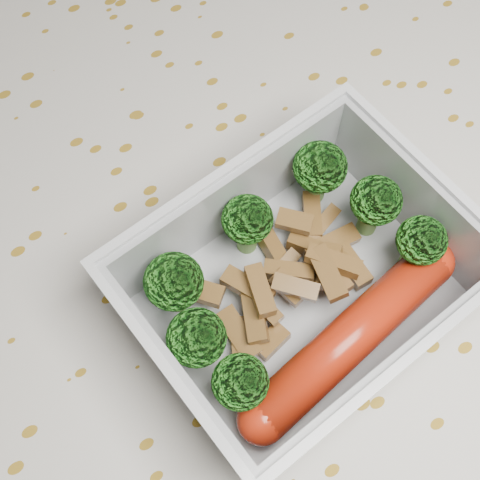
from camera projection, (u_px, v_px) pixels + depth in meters
ground_plane at (239, 432)px, 1.12m from camera, size 4.00×4.00×0.00m
dining_table at (237, 298)px, 0.51m from camera, size 1.40×0.90×0.75m
tablecloth at (237, 274)px, 0.47m from camera, size 1.46×0.96×0.19m
lunch_container at (300, 289)px, 0.40m from camera, size 0.21×0.17×0.07m
broccoli_florets at (278, 259)px, 0.39m from camera, size 0.17×0.12×0.05m
meat_pile at (292, 276)px, 0.41m from camera, size 0.12×0.08×0.03m
sausage at (351, 337)px, 0.39m from camera, size 0.17×0.05×0.03m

